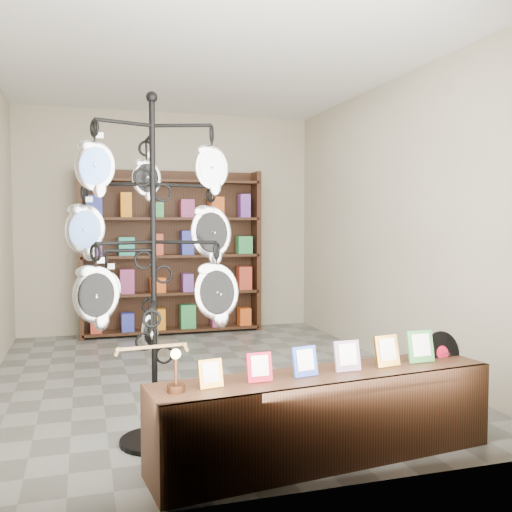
{
  "coord_description": "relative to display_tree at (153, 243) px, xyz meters",
  "views": [
    {
      "loc": [
        -1.14,
        -5.38,
        1.5
      ],
      "look_at": [
        0.19,
        -1.0,
        1.23
      ],
      "focal_mm": 40.0,
      "sensor_mm": 36.0,
      "label": 1
    }
  ],
  "objects": [
    {
      "name": "room_envelope",
      "position": [
        0.69,
        1.54,
        0.49
      ],
      "size": [
        5.0,
        5.0,
        5.0
      ],
      "color": "#BAAD96",
      "rests_on": "ground"
    },
    {
      "name": "display_tree",
      "position": [
        0.0,
        0.0,
        0.0
      ],
      "size": [
        1.21,
        1.0,
        2.36
      ],
      "rotation": [
        0.0,
        0.0,
        0.01
      ],
      "color": "black",
      "rests_on": "ground"
    },
    {
      "name": "ground",
      "position": [
        0.69,
        1.54,
        -1.37
      ],
      "size": [
        5.0,
        5.0,
        0.0
      ],
      "primitive_type": "plane",
      "color": "slate",
      "rests_on": "ground"
    },
    {
      "name": "back_shelving",
      "position": [
        0.69,
        3.84,
        -0.34
      ],
      "size": [
        2.42,
        0.36,
        2.2
      ],
      "color": "black",
      "rests_on": "ground"
    },
    {
      "name": "front_shelf",
      "position": [
        1.0,
        -0.58,
        -1.09
      ],
      "size": [
        2.29,
        0.72,
        0.8
      ],
      "rotation": [
        0.0,
        0.0,
        0.12
      ],
      "color": "black",
      "rests_on": "ground"
    }
  ]
}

